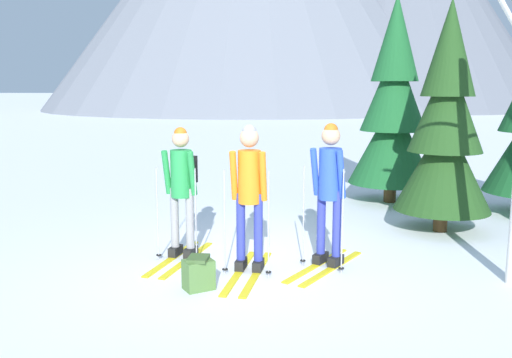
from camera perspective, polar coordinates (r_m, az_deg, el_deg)
name	(u,v)px	position (r m, az deg, el deg)	size (l,w,h in m)	color
ground_plane	(247,264)	(7.18, -0.93, -8.82)	(400.00, 400.00, 0.00)	white
skier_in_green	(182,185)	(7.29, -7.71, -0.58)	(0.60, 1.61, 1.75)	yellow
skier_in_orange	(249,191)	(6.66, -0.71, -1.26)	(0.61, 1.68, 1.82)	yellow
skier_in_blue	(329,187)	(6.93, 7.63, -0.88)	(1.02, 1.56, 1.82)	yellow
pine_tree_near	(446,128)	(8.97, 19.10, 5.05)	(1.48, 1.48, 3.59)	#51381E
pine_tree_mid	(393,109)	(11.04, 14.07, 7.03)	(1.66, 1.66, 4.01)	#51381E
backpack_on_snow_front	(198,273)	(6.31, -6.00, -9.72)	(0.40, 0.38, 0.38)	#4C7238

